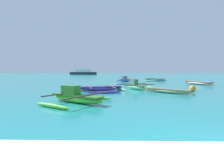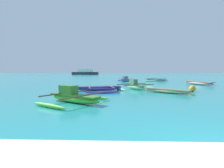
% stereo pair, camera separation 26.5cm
% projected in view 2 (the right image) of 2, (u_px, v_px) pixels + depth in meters
% --- Properties ---
extents(moored_boat_0, '(4.55, 4.62, 0.42)m').
position_uv_depth(moored_boat_0, '(156.00, 80.00, 28.73)').
color(moored_boat_0, '#6BA194').
rests_on(moored_boat_0, ground_plane).
extents(moored_boat_1, '(2.47, 4.12, 0.41)m').
position_uv_depth(moored_boat_1, '(199.00, 83.00, 21.22)').
color(moored_boat_1, '#D4AC9C').
rests_on(moored_boat_1, ground_plane).
extents(moored_boat_2, '(3.27, 3.74, 0.83)m').
position_uv_depth(moored_boat_2, '(126.00, 80.00, 27.90)').
color(moored_boat_2, '#789CE1').
rests_on(moored_boat_2, ground_plane).
extents(moored_boat_3, '(3.75, 4.08, 0.91)m').
position_uv_depth(moored_boat_3, '(73.00, 97.00, 9.36)').
color(moored_boat_3, '#4DC734').
rests_on(moored_boat_3, ground_plane).
extents(moored_boat_4, '(4.12, 4.86, 0.43)m').
position_uv_depth(moored_boat_4, '(99.00, 88.00, 15.04)').
color(moored_boat_4, '#5C45BB').
rests_on(moored_boat_4, ground_plane).
extents(moored_boat_5, '(3.80, 3.13, 0.92)m').
position_uv_depth(moored_boat_5, '(135.00, 86.00, 15.90)').
color(moored_boat_5, '#6ACA84').
rests_on(moored_boat_5, ground_plane).
extents(moored_boat_6, '(3.35, 2.96, 0.32)m').
position_uv_depth(moored_boat_6, '(167.00, 91.00, 13.40)').
color(moored_boat_6, '#B6C382').
rests_on(moored_boat_6, ground_plane).
extents(mooring_buoy_0, '(0.50, 0.50, 0.50)m').
position_uv_depth(mooring_buoy_0, '(192.00, 89.00, 14.24)').
color(mooring_buoy_0, orange).
rests_on(mooring_buoy_0, ground_plane).
extents(distant_ferry, '(11.31, 2.49, 2.49)m').
position_uv_depth(distant_ferry, '(85.00, 72.00, 75.55)').
color(distant_ferry, '#2D333D').
rests_on(distant_ferry, ground_plane).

